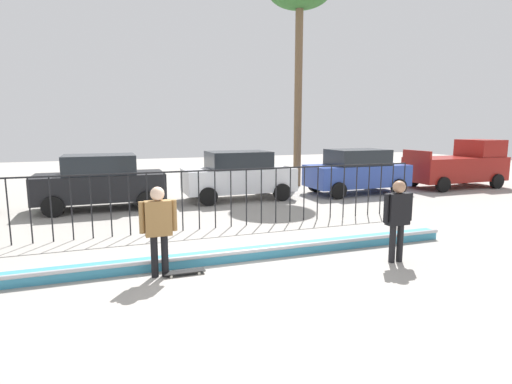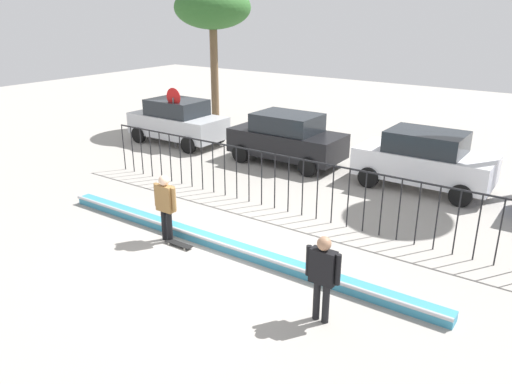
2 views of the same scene
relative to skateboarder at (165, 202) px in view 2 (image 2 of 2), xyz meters
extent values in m
plane|color=#9E9991|center=(1.51, 0.01, -1.05)|extent=(60.00, 60.00, 0.00)
cube|color=teal|center=(1.51, 0.46, -0.94)|extent=(11.00, 0.36, 0.22)
cylinder|color=#B2B2B7|center=(1.51, 0.28, -0.83)|extent=(11.00, 0.09, 0.09)
cylinder|color=black|center=(-5.49, 3.40, -0.22)|extent=(0.04, 0.04, 1.68)
cylinder|color=black|center=(-5.02, 3.40, -0.22)|extent=(0.04, 0.04, 1.68)
cylinder|color=black|center=(-4.56, 3.40, -0.22)|extent=(0.04, 0.04, 1.68)
cylinder|color=black|center=(-4.09, 3.40, -0.22)|extent=(0.04, 0.04, 1.68)
cylinder|color=black|center=(-3.62, 3.40, -0.22)|extent=(0.04, 0.04, 1.68)
cylinder|color=black|center=(-3.16, 3.40, -0.22)|extent=(0.04, 0.04, 1.68)
cylinder|color=black|center=(-2.69, 3.40, -0.22)|extent=(0.04, 0.04, 1.68)
cylinder|color=black|center=(-2.22, 3.40, -0.22)|extent=(0.04, 0.04, 1.68)
cylinder|color=black|center=(-1.76, 3.40, -0.22)|extent=(0.04, 0.04, 1.68)
cylinder|color=black|center=(-1.29, 3.40, -0.22)|extent=(0.04, 0.04, 1.68)
cylinder|color=black|center=(-0.82, 3.40, -0.22)|extent=(0.04, 0.04, 1.68)
cylinder|color=black|center=(-0.36, 3.40, -0.22)|extent=(0.04, 0.04, 1.68)
cylinder|color=black|center=(0.11, 3.40, -0.22)|extent=(0.04, 0.04, 1.68)
cylinder|color=black|center=(0.58, 3.40, -0.22)|extent=(0.04, 0.04, 1.68)
cylinder|color=black|center=(1.04, 3.40, -0.22)|extent=(0.04, 0.04, 1.68)
cylinder|color=black|center=(1.51, 3.40, -0.22)|extent=(0.04, 0.04, 1.68)
cylinder|color=black|center=(1.98, 3.40, -0.22)|extent=(0.04, 0.04, 1.68)
cylinder|color=black|center=(2.44, 3.40, -0.22)|extent=(0.04, 0.04, 1.68)
cylinder|color=black|center=(2.91, 3.40, -0.22)|extent=(0.04, 0.04, 1.68)
cylinder|color=black|center=(3.38, 3.40, -0.22)|extent=(0.04, 0.04, 1.68)
cylinder|color=black|center=(3.84, 3.40, -0.22)|extent=(0.04, 0.04, 1.68)
cylinder|color=black|center=(4.31, 3.40, -0.22)|extent=(0.04, 0.04, 1.68)
cylinder|color=black|center=(4.78, 3.40, -0.22)|extent=(0.04, 0.04, 1.68)
cylinder|color=black|center=(5.24, 3.40, -0.22)|extent=(0.04, 0.04, 1.68)
cylinder|color=black|center=(5.71, 3.40, -0.22)|extent=(0.04, 0.04, 1.68)
cylinder|color=black|center=(6.18, 3.40, -0.22)|extent=(0.04, 0.04, 1.68)
cylinder|color=black|center=(6.64, 3.40, -0.22)|extent=(0.04, 0.04, 1.68)
cylinder|color=black|center=(7.11, 3.40, -0.22)|extent=(0.04, 0.04, 1.68)
cube|color=black|center=(1.51, 3.40, 0.60)|extent=(14.00, 0.04, 0.04)
cylinder|color=black|center=(-0.10, 0.00, -0.65)|extent=(0.14, 0.14, 0.82)
cylinder|color=black|center=(0.10, 0.00, -0.65)|extent=(0.14, 0.14, 0.82)
cube|color=olive|center=(0.00, 0.00, 0.10)|extent=(0.50, 0.21, 0.67)
sphere|color=beige|center=(0.00, 0.00, 0.57)|extent=(0.27, 0.27, 0.27)
cylinder|color=olive|center=(-0.30, 0.00, 0.14)|extent=(0.11, 0.11, 0.60)
cylinder|color=olive|center=(0.30, 0.00, 0.14)|extent=(0.11, 0.11, 0.60)
cube|color=black|center=(0.46, -0.08, -0.99)|extent=(0.80, 0.20, 0.02)
cylinder|color=silver|center=(0.73, -0.01, -1.03)|extent=(0.05, 0.03, 0.05)
cylinder|color=silver|center=(0.73, -0.16, -1.03)|extent=(0.05, 0.03, 0.05)
cylinder|color=silver|center=(0.19, -0.01, -1.03)|extent=(0.05, 0.03, 0.05)
cylinder|color=silver|center=(0.19, -0.16, -1.03)|extent=(0.05, 0.03, 0.05)
cylinder|color=black|center=(4.76, -0.84, -0.65)|extent=(0.14, 0.14, 0.82)
cylinder|color=black|center=(4.95, -0.84, -0.65)|extent=(0.14, 0.14, 0.82)
cube|color=black|center=(4.85, -0.84, 0.10)|extent=(0.50, 0.21, 0.67)
sphere|color=#A87A5B|center=(4.85, -0.84, 0.57)|extent=(0.27, 0.27, 0.27)
cylinder|color=black|center=(4.55, -0.84, 0.14)|extent=(0.11, 0.11, 0.60)
cylinder|color=black|center=(5.16, -0.84, 0.14)|extent=(0.11, 0.11, 0.60)
cube|color=#B7BABF|center=(-6.51, 7.29, -0.26)|extent=(4.30, 1.90, 0.90)
cube|color=#1E2328|center=(-6.51, 7.29, 0.52)|extent=(2.36, 1.71, 0.66)
cylinder|color=black|center=(-5.05, 8.24, -0.71)|extent=(0.68, 0.22, 0.68)
cylinder|color=black|center=(-5.05, 6.34, -0.71)|extent=(0.68, 0.22, 0.68)
cylinder|color=black|center=(-7.97, 8.24, -0.71)|extent=(0.68, 0.22, 0.68)
cylinder|color=black|center=(-7.97, 6.34, -0.71)|extent=(0.68, 0.22, 0.68)
cube|color=black|center=(-1.09, 7.49, -0.26)|extent=(4.30, 1.90, 0.90)
cube|color=#1E2328|center=(-1.09, 7.49, 0.52)|extent=(2.37, 1.71, 0.66)
cylinder|color=black|center=(0.37, 8.44, -0.71)|extent=(0.68, 0.22, 0.68)
cylinder|color=black|center=(0.37, 6.54, -0.71)|extent=(0.68, 0.22, 0.68)
cylinder|color=black|center=(-2.55, 8.44, -0.71)|extent=(0.68, 0.22, 0.68)
cylinder|color=black|center=(-2.55, 6.54, -0.71)|extent=(0.68, 0.22, 0.68)
cube|color=silver|center=(4.03, 7.67, -0.26)|extent=(4.30, 1.90, 0.90)
cube|color=#1E2328|center=(4.03, 7.67, 0.52)|extent=(2.37, 1.71, 0.66)
cylinder|color=black|center=(5.49, 8.62, -0.71)|extent=(0.68, 0.22, 0.68)
cylinder|color=black|center=(5.49, 6.72, -0.71)|extent=(0.68, 0.22, 0.68)
cylinder|color=black|center=(2.56, 8.62, -0.71)|extent=(0.68, 0.22, 0.68)
cylinder|color=black|center=(2.56, 6.72, -0.71)|extent=(0.68, 0.22, 0.68)
cylinder|color=slate|center=(-6.10, 6.68, 0.00)|extent=(0.07, 0.07, 2.10)
cylinder|color=red|center=(-6.10, 6.70, 1.07)|extent=(0.76, 0.02, 0.76)
cylinder|color=brown|center=(-6.85, 10.28, 1.25)|extent=(0.36, 0.36, 4.62)
ellipsoid|color=#2D6028|center=(-6.85, 10.28, 4.51)|extent=(3.46, 3.46, 1.90)
camera|label=1|loc=(-0.88, -7.83, 1.83)|focal=29.03mm
camera|label=2|loc=(8.53, -8.19, 4.59)|focal=35.19mm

